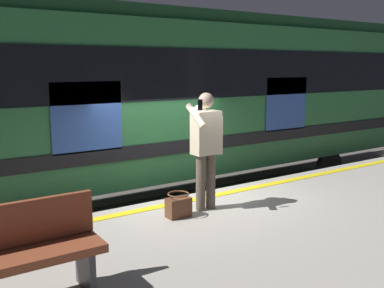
{
  "coord_description": "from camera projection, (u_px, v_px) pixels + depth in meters",
  "views": [
    {
      "loc": [
        3.77,
        5.84,
        3.07
      ],
      "look_at": [
        0.07,
        0.3,
        1.88
      ],
      "focal_mm": 41.14,
      "sensor_mm": 36.0,
      "label": 1
    }
  ],
  "objects": [
    {
      "name": "ground_plane",
      "position": [
        186.0,
        251.0,
        7.38
      ],
      "size": [
        24.95,
        24.95,
        0.0
      ],
      "primitive_type": "plane",
      "color": "#4C4742"
    },
    {
      "name": "track_rail_far",
      "position": [
        112.0,
        201.0,
        9.85
      ],
      "size": [
        20.53,
        0.08,
        0.16
      ],
      "primitive_type": "cube",
      "color": "slate",
      "rests_on": "ground"
    },
    {
      "name": "handbag",
      "position": [
        178.0,
        206.0,
        6.14
      ],
      "size": [
        0.34,
        0.31,
        0.34
      ],
      "color": "#59331E",
      "rests_on": "platform"
    },
    {
      "name": "track_rail_near",
      "position": [
        142.0,
        219.0,
        8.67
      ],
      "size": [
        20.53,
        0.08,
        0.16
      ],
      "primitive_type": "cube",
      "color": "slate",
      "rests_on": "ground"
    },
    {
      "name": "bench",
      "position": [
        15.0,
        253.0,
        3.82
      ],
      "size": [
        1.5,
        0.44,
        0.9
      ],
      "color": "brown",
      "rests_on": "platform"
    },
    {
      "name": "safety_line",
      "position": [
        196.0,
        199.0,
        6.96
      ],
      "size": [
        15.48,
        0.16,
        0.01
      ],
      "primitive_type": "cube",
      "color": "yellow",
      "rests_on": "platform"
    },
    {
      "name": "passenger",
      "position": [
        206.0,
        142.0,
        6.33
      ],
      "size": [
        0.57,
        0.55,
        1.71
      ],
      "color": "brown",
      "rests_on": "platform"
    },
    {
      "name": "platform",
      "position": [
        299.0,
        284.0,
        5.25
      ],
      "size": [
        15.79,
        4.99,
        0.98
      ],
      "primitive_type": "cube",
      "color": "#9E998E",
      "rests_on": "ground"
    },
    {
      "name": "train_carriage",
      "position": [
        161.0,
        92.0,
        9.32
      ],
      "size": [
        12.59,
        2.98,
        3.94
      ],
      "color": "#2D723F",
      "rests_on": "ground"
    }
  ]
}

